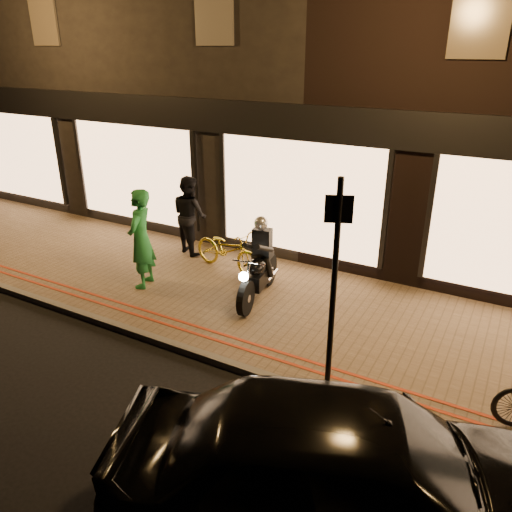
{
  "coord_description": "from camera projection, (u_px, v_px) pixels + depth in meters",
  "views": [
    {
      "loc": [
        4.13,
        -5.3,
        4.55
      ],
      "look_at": [
        0.15,
        1.83,
        1.1
      ],
      "focal_mm": 35.0,
      "sensor_mm": 36.0,
      "label": 1
    }
  ],
  "objects": [
    {
      "name": "ground",
      "position": [
        192.0,
        357.0,
        7.89
      ],
      "size": [
        90.0,
        90.0,
        0.0
      ],
      "primitive_type": "plane",
      "color": "black",
      "rests_on": "ground"
    },
    {
      "name": "sidewalk",
      "position": [
        254.0,
        302.0,
        9.48
      ],
      "size": [
        50.0,
        4.0,
        0.12
      ],
      "primitive_type": "cube",
      "color": "brown",
      "rests_on": "ground"
    },
    {
      "name": "kerb_stone",
      "position": [
        193.0,
        353.0,
        7.91
      ],
      "size": [
        50.0,
        0.14,
        0.12
      ],
      "primitive_type": "cube",
      "color": "#59544C",
      "rests_on": "ground"
    },
    {
      "name": "red_kerb_lines",
      "position": [
        211.0,
        334.0,
        8.29
      ],
      "size": [
        50.0,
        0.26,
        0.01
      ],
      "color": "maroon",
      "rests_on": "sidewalk"
    },
    {
      "name": "building_row",
      "position": [
        380.0,
        58.0,
        13.47
      ],
      "size": [
        48.0,
        10.11,
        8.5
      ],
      "color": "black",
      "rests_on": "ground"
    },
    {
      "name": "motorcycle",
      "position": [
        259.0,
        268.0,
        9.28
      ],
      "size": [
        0.66,
        1.93,
        1.59
      ],
      "rotation": [
        0.0,
        0.0,
        0.16
      ],
      "color": "black",
      "rests_on": "sidewalk"
    },
    {
      "name": "sign_post",
      "position": [
        334.0,
        278.0,
        6.41
      ],
      "size": [
        0.33,
        0.17,
        3.0
      ],
      "rotation": [
        0.0,
        0.0,
        0.4
      ],
      "color": "black",
      "rests_on": "sidewalk"
    },
    {
      "name": "bicycle_gold",
      "position": [
        228.0,
        250.0,
        10.51
      ],
      "size": [
        1.84,
        0.94,
        0.92
      ],
      "primitive_type": "imported",
      "rotation": [
        0.0,
        0.0,
        1.38
      ],
      "color": "gold",
      "rests_on": "sidewalk"
    },
    {
      "name": "person_green",
      "position": [
        141.0,
        239.0,
        9.63
      ],
      "size": [
        0.67,
        0.83,
        1.97
      ],
      "primitive_type": "imported",
      "rotation": [
        0.0,
        0.0,
        -1.26
      ],
      "color": "#217E37",
      "rests_on": "sidewalk"
    },
    {
      "name": "person_dark",
      "position": [
        190.0,
        215.0,
        11.3
      ],
      "size": [
        1.06,
        0.96,
        1.79
      ],
      "primitive_type": "imported",
      "rotation": [
        0.0,
        0.0,
        2.74
      ],
      "color": "black",
      "rests_on": "sidewalk"
    },
    {
      "name": "parked_car",
      "position": [
        355.0,
        476.0,
        4.71
      ],
      "size": [
        5.11,
        3.48,
        1.62
      ],
      "primitive_type": "imported",
      "rotation": [
        0.0,
        0.0,
        1.94
      ],
      "color": "black",
      "rests_on": "ground"
    }
  ]
}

